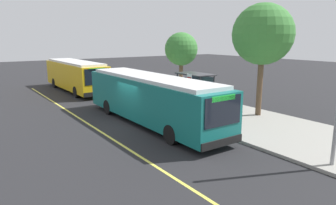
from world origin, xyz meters
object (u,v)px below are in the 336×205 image
(transit_bus_main, at_px, (151,98))
(route_sign_post, at_px, (189,89))
(transit_bus_second, at_px, (75,75))
(waiting_bench, at_px, (194,100))

(transit_bus_main, relative_size, route_sign_post, 4.40)
(transit_bus_main, bearing_deg, transit_bus_second, 179.61)
(transit_bus_main, distance_m, route_sign_post, 2.71)
(transit_bus_second, bearing_deg, route_sign_post, 9.90)
(transit_bus_main, distance_m, waiting_bench, 5.14)
(transit_bus_second, bearing_deg, waiting_bench, 20.28)
(transit_bus_second, height_order, waiting_bench, transit_bus_second)
(transit_bus_second, distance_m, waiting_bench, 13.51)
(waiting_bench, height_order, route_sign_post, route_sign_post)
(transit_bus_main, xyz_separation_m, transit_bus_second, (-14.30, 0.10, -0.00))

